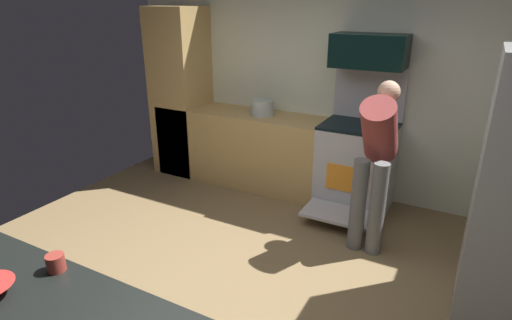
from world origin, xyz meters
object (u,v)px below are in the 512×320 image
Objects in this scene: mug_coffee at (56,263)px; stock_pot at (262,107)px; oven_range at (356,163)px; microwave at (369,51)px; person_cook at (376,156)px.

stock_pot is at bearing 98.88° from mug_coffee.
stock_pot is at bearing 179.26° from oven_range.
microwave reaches higher than person_cook.
person_cook reaches higher than mug_coffee.
mug_coffee is (-0.67, -3.25, -0.75)m from microwave.
microwave is at bearing 112.92° from person_cook.
oven_range reaches higher than stock_pot.
person_cook is at bearing -25.54° from stock_pot.
stock_pot reaches higher than mug_coffee.
oven_range is at bearing -90.00° from microwave.
stock_pot is (-1.16, 0.01, 0.48)m from oven_range.
microwave is at bearing 90.00° from oven_range.
person_cook is (0.34, -0.80, -0.80)m from microwave.
oven_range is 3.25m from mug_coffee.
stock_pot is (-1.50, 0.72, 0.10)m from person_cook.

